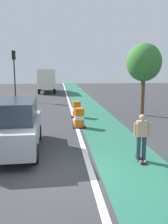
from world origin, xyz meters
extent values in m
plane|color=#38383A|center=(0.00, 0.00, 0.00)|extent=(100.00, 100.00, 0.00)
cube|color=#286B51|center=(2.40, 12.00, 0.00)|extent=(2.50, 80.00, 0.01)
cube|color=silver|center=(0.90, 12.00, 0.01)|extent=(0.20, 80.00, 0.01)
cube|color=black|center=(2.78, 0.94, 0.07)|extent=(0.27, 0.81, 0.02)
cylinder|color=silver|center=(2.72, 1.20, 0.06)|extent=(0.05, 0.11, 0.11)
cylinder|color=silver|center=(2.88, 1.19, 0.06)|extent=(0.05, 0.11, 0.11)
cylinder|color=silver|center=(2.69, 0.68, 0.06)|extent=(0.05, 0.11, 0.11)
cylinder|color=silver|center=(2.84, 0.67, 0.06)|extent=(0.05, 0.11, 0.11)
cylinder|color=#2D3851|center=(2.68, 0.94, 0.49)|extent=(0.15, 0.15, 0.82)
cylinder|color=#2D3851|center=(2.88, 0.93, 0.49)|extent=(0.15, 0.15, 0.82)
cube|color=tan|center=(2.78, 0.94, 1.18)|extent=(0.37, 0.24, 0.56)
cylinder|color=tan|center=(2.55, 0.95, 1.15)|extent=(0.09, 0.09, 0.48)
cylinder|color=tan|center=(3.02, 0.92, 1.15)|extent=(0.09, 0.09, 0.48)
sphere|color=tan|center=(2.78, 0.94, 1.58)|extent=(0.22, 0.22, 0.22)
cube|color=#9EA0A5|center=(-1.83, 2.53, 0.79)|extent=(2.01, 4.67, 0.90)
cube|color=#232D38|center=(-1.83, 2.53, 1.64)|extent=(1.72, 2.91, 0.80)
cylinder|color=black|center=(-2.70, 3.92, 0.34)|extent=(0.31, 0.69, 0.68)
cylinder|color=black|center=(-1.06, 3.98, 0.34)|extent=(0.31, 0.69, 0.68)
cylinder|color=black|center=(-0.95, 1.13, 0.34)|extent=(0.31, 0.69, 0.68)
cylinder|color=orange|center=(1.03, 6.24, 0.25)|extent=(0.56, 0.56, 0.42)
cylinder|color=white|center=(1.03, 6.24, 0.57)|extent=(0.57, 0.57, 0.21)
cylinder|color=orange|center=(1.03, 6.24, 0.88)|extent=(0.56, 0.56, 0.42)
cube|color=black|center=(1.03, 6.24, 0.02)|extent=(0.73, 0.73, 0.04)
cylinder|color=orange|center=(1.10, 9.18, 0.25)|extent=(0.56, 0.56, 0.42)
cylinder|color=white|center=(1.10, 9.18, 0.57)|extent=(0.57, 0.57, 0.21)
cylinder|color=orange|center=(1.10, 9.18, 0.88)|extent=(0.56, 0.56, 0.42)
cube|color=black|center=(1.10, 9.18, 0.02)|extent=(0.73, 0.73, 0.04)
cube|color=silver|center=(-1.76, 27.17, 1.98)|extent=(2.51, 5.68, 2.50)
cube|color=silver|center=(-1.90, 31.02, 1.53)|extent=(2.27, 1.98, 2.10)
cylinder|color=black|center=(-2.93, 30.78, 0.48)|extent=(0.34, 0.97, 0.96)
cylinder|color=black|center=(-0.87, 30.86, 0.48)|extent=(0.34, 0.97, 0.96)
cylinder|color=black|center=(-2.74, 25.73, 0.48)|extent=(0.34, 0.97, 0.96)
cylinder|color=black|center=(-0.68, 25.81, 0.48)|extent=(0.34, 0.97, 0.96)
cylinder|color=#2D2D2D|center=(-4.60, 18.74, 2.10)|extent=(0.14, 0.14, 4.20)
cube|color=black|center=(-4.60, 18.74, 4.65)|extent=(0.32, 0.32, 0.90)
sphere|color=red|center=(-4.43, 18.74, 4.91)|extent=(0.16, 0.16, 0.16)
sphere|color=green|center=(-4.43, 18.74, 4.39)|extent=(0.16, 0.16, 0.16)
cylinder|color=brown|center=(5.77, 9.44, 1.30)|extent=(0.28, 0.28, 2.60)
ellipsoid|color=#387A33|center=(5.77, 9.44, 3.70)|extent=(2.40, 2.40, 2.60)
camera|label=1|loc=(-0.06, -7.01, 3.21)|focal=38.86mm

